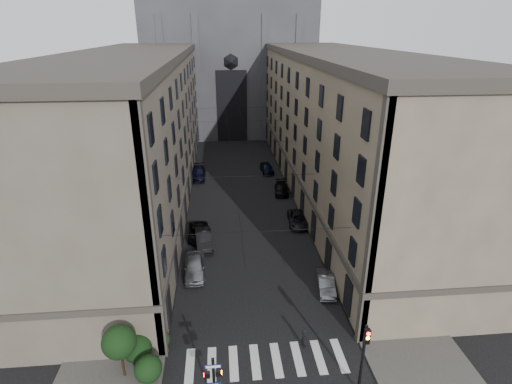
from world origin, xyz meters
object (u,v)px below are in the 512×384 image
object	(u,v)px
traffic_light_right	(364,352)
car_left_far	(198,173)
pedestrian_signal_left	(214,380)
car_right_midfar	(281,189)
car_right_far	(267,168)
car_left_near	(195,267)
car_right_near	(326,284)
car_right_midnear	(298,219)
car_left_midnear	(204,239)
car_left_midfar	(198,232)
pedestrian	(304,338)
gothic_tower	(229,47)

from	to	relation	value
traffic_light_right	car_left_far	distance (m)	42.13
pedestrian_signal_left	car_left_far	distance (m)	40.90
car_right_midfar	car_right_far	xyz separation A→B (m)	(-1.01, 8.85, 0.08)
car_left_far	car_right_far	bearing A→B (deg)	8.91
pedestrian_signal_left	car_left_near	world-z (taller)	pedestrian_signal_left
car_right_near	car_right_midnear	world-z (taller)	car_right_midnear
car_left_midnear	car_right_midfar	xyz separation A→B (m)	(10.41, 13.80, -0.12)
car_left_midnear	car_right_midfar	world-z (taller)	car_left_midnear
car_left_near	car_left_far	bearing A→B (deg)	89.73
car_left_midfar	car_right_far	size ratio (longest dim) A/B	1.07
car_left_far	pedestrian	world-z (taller)	car_left_far
gothic_tower	car_left_midfar	size ratio (longest dim) A/B	12.26
traffic_light_right	car_right_near	world-z (taller)	traffic_light_right
car_left_midfar	car_right_midfar	distance (m)	16.27
car_right_near	traffic_light_right	bearing A→B (deg)	-85.44
traffic_light_right	car_right_midfar	size ratio (longest dim) A/B	1.12
gothic_tower	pedestrian_signal_left	bearing A→B (deg)	-92.74
car_left_midfar	gothic_tower	bearing A→B (deg)	81.98
pedestrian	car_left_far	bearing A→B (deg)	-8.00
car_left_midfar	pedestrian	distance (m)	19.07
car_left_midfar	pedestrian	world-z (taller)	pedestrian
traffic_light_right	car_right_midnear	size ratio (longest dim) A/B	1.07
car_right_near	car_right_midnear	bearing A→B (deg)	97.78
car_left_midfar	car_right_midnear	size ratio (longest dim) A/B	0.97
traffic_light_right	car_right_midfar	world-z (taller)	traffic_light_right
gothic_tower	car_left_near	size ratio (longest dim) A/B	12.10
pedestrian	car_left_midnear	bearing A→B (deg)	4.32
car_left_near	car_right_midnear	distance (m)	14.90
car_left_midfar	car_right_midfar	size ratio (longest dim) A/B	1.02
gothic_tower	car_right_near	size ratio (longest dim) A/B	14.47
car_right_midnear	car_right_far	size ratio (longest dim) A/B	1.10
car_left_far	car_right_midfar	size ratio (longest dim) A/B	1.23
gothic_tower	pedestrian	size ratio (longest dim) A/B	36.15
pedestrian	pedestrian_signal_left	bearing A→B (deg)	103.37
pedestrian_signal_left	car_right_near	bearing A→B (deg)	48.75
car_right_midnear	pedestrian_signal_left	bearing A→B (deg)	-107.45
car_left_near	pedestrian_signal_left	bearing A→B (deg)	-84.61
car_right_far	pedestrian	world-z (taller)	pedestrian
car_right_near	car_right_far	world-z (taller)	car_right_far
traffic_light_right	pedestrian	xyz separation A→B (m)	(-2.70, 4.15, -2.49)
car_right_far	gothic_tower	bearing A→B (deg)	94.78
car_left_midnear	car_left_midfar	size ratio (longest dim) A/B	1.02
car_right_midnear	car_right_midfar	world-z (taller)	car_right_midnear
car_right_midfar	car_left_midnear	bearing A→B (deg)	-120.96
car_left_midfar	car_right_midnear	world-z (taller)	car_right_midnear
gothic_tower	car_right_near	distance (m)	64.99
car_left_far	car_right_midfar	distance (m)	13.87
traffic_light_right	car_left_midfar	distance (m)	24.14
car_left_near	pedestrian	xyz separation A→B (m)	(8.31, -10.02, -0.01)
car_left_midnear	car_right_midfar	bearing A→B (deg)	46.52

